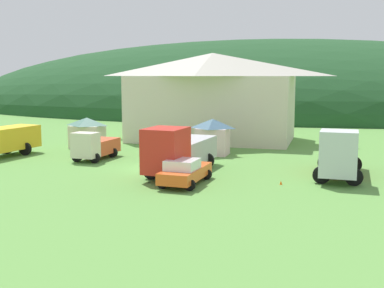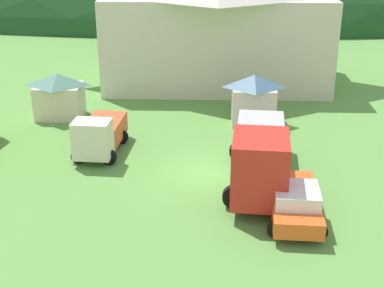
% 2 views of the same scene
% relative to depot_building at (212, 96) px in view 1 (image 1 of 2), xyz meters
% --- Properties ---
extents(ground_plane, '(200.00, 200.00, 0.00)m').
position_rel_depot_building_xyz_m(ground_plane, '(-0.68, -16.64, -4.67)').
color(ground_plane, '#5B9342').
extents(forested_hill_backdrop, '(126.86, 60.00, 26.87)m').
position_rel_depot_building_xyz_m(forested_hill_backdrop, '(-0.68, 45.03, -4.67)').
color(forested_hill_backdrop, '#1E4723').
rests_on(forested_hill_backdrop, ground).
extents(depot_building, '(17.58, 10.37, 9.06)m').
position_rel_depot_building_xyz_m(depot_building, '(0.00, 0.00, 0.00)').
color(depot_building, beige).
rests_on(depot_building, ground).
extents(play_shed_cream, '(3.08, 2.37, 2.87)m').
position_rel_depot_building_xyz_m(play_shed_cream, '(-10.01, -8.60, -3.19)').
color(play_shed_cream, beige).
rests_on(play_shed_cream, ground).
extents(play_shed_pink, '(2.85, 2.31, 3.11)m').
position_rel_depot_building_xyz_m(play_shed_pink, '(2.23, -9.27, -3.07)').
color(play_shed_pink, beige).
rests_on(play_shed_pink, ground).
extents(light_truck_cream, '(2.60, 4.84, 2.36)m').
position_rel_depot_building_xyz_m(light_truck_cream, '(-6.38, -14.37, -3.53)').
color(light_truck_cream, beige).
rests_on(light_truck_cream, ground).
extents(crane_truck_red, '(3.63, 8.64, 3.44)m').
position_rel_depot_building_xyz_m(crane_truck_red, '(1.91, -18.13, -2.98)').
color(crane_truck_red, red).
rests_on(crane_truck_red, ground).
extents(tow_truck_silver, '(3.25, 7.68, 3.40)m').
position_rel_depot_building_xyz_m(tow_truck_silver, '(12.53, -16.21, -2.98)').
color(tow_truck_silver, silver).
rests_on(tow_truck_silver, ground).
extents(service_pickup_orange, '(2.63, 5.04, 1.66)m').
position_rel_depot_building_xyz_m(service_pickup_orange, '(3.20, -20.96, -3.84)').
color(service_pickup_orange, '#EC5920').
rests_on(service_pickup_orange, ground).
extents(traffic_cone_near_pickup, '(0.36, 0.36, 0.47)m').
position_rel_depot_building_xyz_m(traffic_cone_near_pickup, '(2.02, -13.04, -4.67)').
color(traffic_cone_near_pickup, orange).
rests_on(traffic_cone_near_pickup, ground).
extents(traffic_cone_mid_row, '(0.36, 0.36, 0.52)m').
position_rel_depot_building_xyz_m(traffic_cone_mid_row, '(9.04, -19.42, -4.67)').
color(traffic_cone_mid_row, orange).
rests_on(traffic_cone_mid_row, ground).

